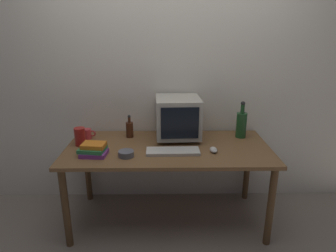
% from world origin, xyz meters
% --- Properties ---
extents(ground_plane, '(6.00, 6.00, 0.00)m').
position_xyz_m(ground_plane, '(0.00, 0.00, 0.00)').
color(ground_plane, gray).
extents(back_wall, '(4.00, 0.08, 2.50)m').
position_xyz_m(back_wall, '(0.00, 0.46, 1.25)').
color(back_wall, silver).
rests_on(back_wall, ground).
extents(desk, '(1.69, 0.79, 0.70)m').
position_xyz_m(desk, '(0.00, 0.00, 0.63)').
color(desk, brown).
rests_on(desk, ground).
extents(crt_monitor, '(0.40, 0.40, 0.37)m').
position_xyz_m(crt_monitor, '(0.09, 0.20, 0.90)').
color(crt_monitor, '#B2AD9E').
rests_on(crt_monitor, desk).
extents(keyboard, '(0.42, 0.16, 0.02)m').
position_xyz_m(keyboard, '(0.04, -0.13, 0.72)').
color(keyboard, beige).
rests_on(keyboard, desk).
extents(computer_mouse, '(0.06, 0.10, 0.04)m').
position_xyz_m(computer_mouse, '(0.36, -0.12, 0.72)').
color(computer_mouse, beige).
rests_on(computer_mouse, desk).
extents(bottle_tall, '(0.09, 0.09, 0.33)m').
position_xyz_m(bottle_tall, '(0.66, 0.22, 0.83)').
color(bottle_tall, '#1E4C23').
rests_on(bottle_tall, desk).
extents(bottle_short, '(0.07, 0.07, 0.21)m').
position_xyz_m(bottle_short, '(-0.34, 0.23, 0.78)').
color(bottle_short, '#472314').
rests_on(bottle_short, desk).
extents(book_stack, '(0.22, 0.19, 0.10)m').
position_xyz_m(book_stack, '(-0.58, -0.17, 0.75)').
color(book_stack, '#843893').
rests_on(book_stack, desk).
extents(mug, '(0.12, 0.08, 0.09)m').
position_xyz_m(mug, '(-0.72, 0.19, 0.75)').
color(mug, '#CC383D').
rests_on(mug, desk).
extents(cd_spindle, '(0.12, 0.12, 0.04)m').
position_xyz_m(cd_spindle, '(-0.32, -0.20, 0.73)').
color(cd_spindle, '#595B66').
rests_on(cd_spindle, desk).
extents(metal_canister, '(0.09, 0.09, 0.15)m').
position_xyz_m(metal_canister, '(-0.74, 0.05, 0.78)').
color(metal_canister, '#A51E19').
rests_on(metal_canister, desk).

